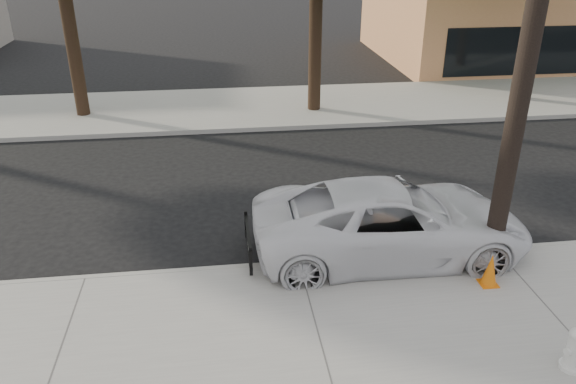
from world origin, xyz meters
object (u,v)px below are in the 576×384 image
Objects in this scene: utility_pole at (534,20)px; police_cruiser at (391,221)px; traffic_cone at (490,270)px; fire_hydrant at (575,350)px.

utility_pole is 1.65× the size of police_cruiser.
police_cruiser is 8.78× the size of traffic_cone.
utility_pole is 12.82× the size of fire_hydrant.
utility_pole reaches higher than police_cruiser.
utility_pole is 4.40m from police_cruiser.
traffic_cone is at bearing -117.53° from utility_pole.
traffic_cone is at bearing 81.61° from fire_hydrant.
police_cruiser reaches higher than fire_hydrant.
police_cruiser is 4.04m from fire_hydrant.
police_cruiser reaches higher than traffic_cone.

